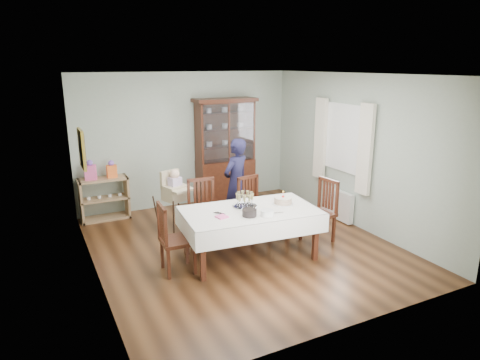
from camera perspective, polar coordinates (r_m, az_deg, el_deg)
floor at (r=7.00m, az=0.30°, el=-8.76°), size 5.00×5.00×0.00m
room_shell at (r=6.97m, az=-1.67°, el=5.79°), size 5.00×5.00×5.00m
dining_table at (r=6.47m, az=1.32°, el=-7.13°), size 2.10×1.33×0.76m
china_cabinet at (r=8.92m, az=-1.96°, el=4.10°), size 1.30×0.48×2.18m
sideboard at (r=8.43m, az=-17.63°, el=-2.38°), size 0.90×0.38×0.80m
picture_frame at (r=6.64m, az=-20.36°, el=3.89°), size 0.04×0.48×0.58m
window at (r=7.99m, az=13.72°, el=5.47°), size 0.04×1.02×1.22m
curtain_left at (r=7.52m, az=16.35°, el=3.90°), size 0.07×0.30×1.55m
curtain_right at (r=8.45m, az=10.66°, el=5.46°), size 0.07×0.30×1.55m
radiator at (r=8.25m, az=12.85°, el=-3.14°), size 0.10×0.80×0.55m
chair_far_left at (r=7.02m, az=-4.74°, el=-5.99°), size 0.52×0.52×1.05m
chair_far_right at (r=7.35m, az=1.90°, el=-5.07°), size 0.51×0.51×1.00m
chair_end_left at (r=6.15m, az=-8.46°, el=-9.42°), size 0.47×0.47×1.01m
chair_end_right at (r=7.21m, az=10.40°, el=-5.67°), size 0.52×0.52×1.03m
woman at (r=7.65m, az=-0.53°, el=-0.32°), size 0.69×0.59×1.59m
high_chair at (r=7.47m, az=-8.53°, el=-3.73°), size 0.64×0.64×1.13m
champagne_tray at (r=6.44m, az=0.64°, el=-3.00°), size 0.37×0.37×0.22m
birthday_cake at (r=6.59m, az=5.75°, el=-2.79°), size 0.31×0.31×0.22m
plate_stack_dark at (r=6.07m, az=1.26°, el=-4.38°), size 0.27×0.27×0.10m
plate_stack_white at (r=6.10m, az=3.65°, el=-4.41°), size 0.25×0.25×0.08m
napkin_stack at (r=6.04m, az=-2.45°, el=-4.91°), size 0.17×0.17×0.02m
cutlery at (r=6.17m, az=-3.10°, el=-4.50°), size 0.16×0.18×0.01m
cake_knife at (r=6.21m, az=4.54°, el=-4.41°), size 0.29×0.09×0.01m
gift_bag_pink at (r=8.24m, az=-19.31°, el=1.15°), size 0.22×0.17×0.37m
gift_bag_orange at (r=8.29m, az=-16.74°, el=1.32°), size 0.18×0.13×0.33m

